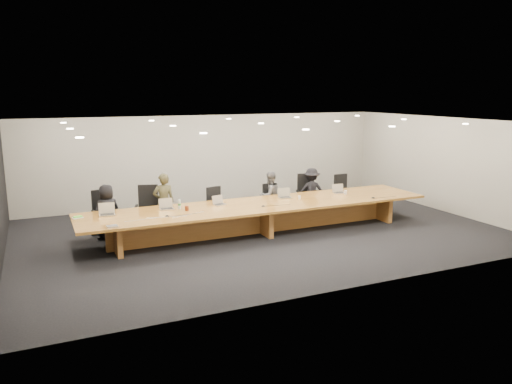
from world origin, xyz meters
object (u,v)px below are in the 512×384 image
(conference_table, at_px, (261,213))
(laptop_e, at_px, (339,189))
(paper_cup_far, at_px, (346,192))
(person_b, at_px, (164,202))
(chair_far_left, at_px, (106,213))
(person_a, at_px, (107,211))
(chair_mid_left, at_px, (218,206))
(mic_center, at_px, (263,206))
(person_c, at_px, (270,196))
(person_d, at_px, (311,191))
(chair_right, at_px, (307,194))
(chair_mid_right, at_px, (272,201))
(mic_right, at_px, (373,198))
(laptop_b, at_px, (167,204))
(paper_cup_near, at_px, (299,197))
(laptop_a, at_px, (107,209))
(laptop_c, at_px, (220,200))
(chair_left, at_px, (148,209))
(av_box, at_px, (112,226))
(amber_mug, at_px, (187,208))
(chair_far_right, at_px, (344,192))
(laptop_d, at_px, (285,193))
(water_bottle, at_px, (179,204))
(mic_left, at_px, (167,216))

(conference_table, distance_m, laptop_e, 2.60)
(laptop_e, bearing_deg, paper_cup_far, -60.09)
(person_b, bearing_deg, paper_cup_far, 170.51)
(chair_far_left, bearing_deg, person_a, -95.05)
(chair_mid_left, distance_m, mic_center, 1.60)
(laptop_e, bearing_deg, chair_far_left, -179.46)
(chair_mid_left, bearing_deg, person_c, -15.34)
(laptop_e, bearing_deg, person_d, 118.71)
(chair_right, xyz_separation_m, paper_cup_far, (0.55, -1.16, 0.21))
(person_b, bearing_deg, chair_mid_left, -177.93)
(conference_table, distance_m, paper_cup_far, 2.65)
(chair_mid_right, height_order, mic_right, chair_mid_right)
(person_c, relative_size, laptop_b, 4.07)
(paper_cup_near, bearing_deg, chair_mid_left, 150.77)
(chair_mid_right, bearing_deg, laptop_a, -164.08)
(laptop_c, bearing_deg, laptop_b, 163.65)
(chair_left, height_order, av_box, chair_left)
(amber_mug, bearing_deg, chair_right, 17.00)
(chair_mid_left, relative_size, chair_far_right, 0.96)
(person_a, bearing_deg, laptop_b, 135.86)
(person_a, xyz_separation_m, mic_center, (3.55, -1.41, 0.10))
(laptop_d, distance_m, laptop_e, 1.67)
(person_c, bearing_deg, amber_mug, 8.78)
(person_a, height_order, water_bottle, person_a)
(chair_far_right, height_order, water_bottle, chair_far_right)
(chair_mid_right, xyz_separation_m, av_box, (-4.63, -1.86, 0.27))
(person_c, xyz_separation_m, mic_left, (-3.28, -1.42, 0.09))
(mic_right, bearing_deg, water_bottle, 169.68)
(water_bottle, relative_size, paper_cup_near, 2.48)
(av_box, bearing_deg, person_a, 80.37)
(conference_table, distance_m, person_d, 2.57)
(laptop_a, height_order, av_box, laptop_a)
(chair_mid_right, height_order, chair_right, chair_right)
(laptop_e, distance_m, paper_cup_far, 0.22)
(conference_table, xyz_separation_m, laptop_e, (2.56, 0.32, 0.36))
(paper_cup_far, bearing_deg, av_box, -172.47)
(laptop_d, relative_size, paper_cup_far, 3.31)
(chair_mid_right, relative_size, laptop_d, 2.99)
(laptop_d, height_order, mic_right, laptop_d)
(amber_mug, height_order, mic_left, amber_mug)
(chair_mid_left, distance_m, av_box, 3.57)
(laptop_c, bearing_deg, laptop_d, -11.12)
(chair_left, distance_m, chair_right, 4.67)
(water_bottle, bearing_deg, mic_center, -16.82)
(chair_far_left, xyz_separation_m, amber_mug, (1.72, -1.19, 0.22))
(chair_mid_right, bearing_deg, mic_center, -116.94)
(laptop_a, height_order, laptop_c, laptop_a)
(chair_left, relative_size, chair_mid_left, 1.16)
(chair_left, distance_m, chair_mid_left, 1.86)
(chair_mid_left, distance_m, chair_mid_right, 1.60)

